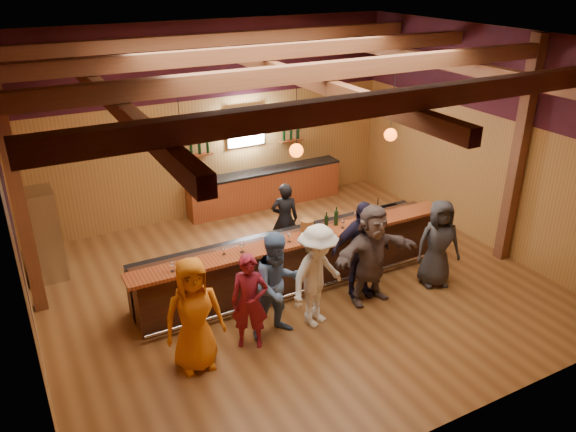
{
  "coord_description": "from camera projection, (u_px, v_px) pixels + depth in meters",
  "views": [
    {
      "loc": [
        -4.44,
        -8.0,
        5.66
      ],
      "look_at": [
        0.0,
        0.3,
        1.35
      ],
      "focal_mm": 35.0,
      "sensor_mm": 36.0,
      "label": 1
    }
  ],
  "objects": [
    {
      "name": "glass_f",
      "position": [
        343.0,
        222.0,
        10.4
      ],
      "size": [
        0.07,
        0.07,
        0.17
      ],
      "color": "silver",
      "rests_on": "bar_counter"
    },
    {
      "name": "ice_bucket",
      "position": [
        307.0,
        227.0,
        10.2
      ],
      "size": [
        0.24,
        0.24,
        0.26
      ],
      "primitive_type": "cylinder",
      "color": "brown",
      "rests_on": "bar_counter"
    },
    {
      "name": "pendant_lights",
      "position": [
        296.0,
        150.0,
        9.55
      ],
      "size": [
        4.24,
        0.24,
        1.37
      ],
      "color": "black",
      "rests_on": "room"
    },
    {
      "name": "glass_c",
      "position": [
        224.0,
        248.0,
        9.46
      ],
      "size": [
        0.07,
        0.07,
        0.16
      ],
      "color": "silver",
      "rests_on": "bar_counter"
    },
    {
      "name": "wine_shelves",
      "position": [
        247.0,
        145.0,
        13.46
      ],
      "size": [
        3.0,
        0.18,
        0.3
      ],
      "color": "maroon",
      "rests_on": "room"
    },
    {
      "name": "customer_dark",
      "position": [
        438.0,
        243.0,
        10.43
      ],
      "size": [
        0.97,
        0.79,
        1.71
      ],
      "primitive_type": "imported",
      "rotation": [
        0.0,
        0.0,
        -0.34
      ],
      "color": "#2C2B2E",
      "rests_on": "ground"
    },
    {
      "name": "customer_brown",
      "position": [
        372.0,
        254.0,
        9.87
      ],
      "size": [
        1.75,
        0.59,
        1.87
      ],
      "primitive_type": "imported",
      "rotation": [
        0.0,
        0.0,
        0.02
      ],
      "color": "#5D4C4A",
      "rests_on": "ground"
    },
    {
      "name": "customer_denim",
      "position": [
        278.0,
        285.0,
        8.97
      ],
      "size": [
        0.9,
        0.71,
        1.83
      ],
      "primitive_type": "imported",
      "rotation": [
        0.0,
        0.0,
        0.01
      ],
      "color": "#506FA0",
      "rests_on": "ground"
    },
    {
      "name": "glass_e",
      "position": [
        289.0,
        235.0,
        9.88
      ],
      "size": [
        0.08,
        0.08,
        0.18
      ],
      "color": "silver",
      "rests_on": "bar_counter"
    },
    {
      "name": "room",
      "position": [
        295.0,
        120.0,
        9.39
      ],
      "size": [
        9.04,
        9.0,
        4.52
      ],
      "color": "brown",
      "rests_on": "ground"
    },
    {
      "name": "bottle_b",
      "position": [
        336.0,
        218.0,
        10.5
      ],
      "size": [
        0.08,
        0.08,
        0.37
      ],
      "color": "black",
      "rests_on": "bar_counter"
    },
    {
      "name": "customer_white",
      "position": [
        317.0,
        276.0,
        9.23
      ],
      "size": [
        1.35,
        1.06,
        1.83
      ],
      "primitive_type": "imported",
      "rotation": [
        0.0,
        0.0,
        0.37
      ],
      "color": "white",
      "rests_on": "ground"
    },
    {
      "name": "bar_counter",
      "position": [
        293.0,
        259.0,
        10.59
      ],
      "size": [
        6.3,
        1.07,
        1.11
      ],
      "color": "black",
      "rests_on": "ground"
    },
    {
      "name": "bartender",
      "position": [
        285.0,
        219.0,
        11.59
      ],
      "size": [
        0.66,
        0.55,
        1.56
      ],
      "primitive_type": "imported",
      "rotation": [
        0.0,
        0.0,
        2.78
      ],
      "color": "black",
      "rests_on": "ground"
    },
    {
      "name": "customer_orange",
      "position": [
        194.0,
        315.0,
        8.23
      ],
      "size": [
        0.93,
        0.63,
        1.83
      ],
      "primitive_type": "imported",
      "rotation": [
        0.0,
        0.0,
        -0.05
      ],
      "color": "orange",
      "rests_on": "ground"
    },
    {
      "name": "framed_pictures",
      "position": [
        278.0,
        120.0,
        13.67
      ],
      "size": [
        5.35,
        0.05,
        0.45
      ],
      "color": "black",
      "rests_on": "room"
    },
    {
      "name": "glass_g",
      "position": [
        356.0,
        214.0,
        10.65
      ],
      "size": [
        0.09,
        0.09,
        0.2
      ],
      "color": "silver",
      "rests_on": "bar_counter"
    },
    {
      "name": "customer_navy",
      "position": [
        361.0,
        250.0,
        10.04
      ],
      "size": [
        1.16,
        0.64,
        1.86
      ],
      "primitive_type": "imported",
      "rotation": [
        0.0,
        0.0,
        -0.18
      ],
      "color": "black",
      "rests_on": "ground"
    },
    {
      "name": "back_bar_cabinet",
      "position": [
        266.0,
        188.0,
        13.98
      ],
      "size": [
        4.0,
        0.52,
        0.95
      ],
      "color": "maroon",
      "rests_on": "ground"
    },
    {
      "name": "customer_redvest",
      "position": [
        250.0,
        302.0,
        8.74
      ],
      "size": [
        0.7,
        0.63,
        1.62
      ],
      "primitive_type": "imported",
      "rotation": [
        0.0,
        0.0,
        -0.51
      ],
      "color": "maroon",
      "rests_on": "ground"
    },
    {
      "name": "window",
      "position": [
        245.0,
        126.0,
        13.33
      ],
      "size": [
        0.95,
        0.09,
        0.95
      ],
      "color": "silver",
      "rests_on": "room"
    },
    {
      "name": "stainless_fridge",
      "position": [
        40.0,
        235.0,
        10.63
      ],
      "size": [
        0.7,
        0.7,
        1.8
      ],
      "primitive_type": "cube",
      "color": "silver",
      "rests_on": "ground"
    },
    {
      "name": "glass_h",
      "position": [
        382.0,
        212.0,
        10.77
      ],
      "size": [
        0.08,
        0.08,
        0.18
      ],
      "color": "silver",
      "rests_on": "bar_counter"
    },
    {
      "name": "bottle_a",
      "position": [
        326.0,
        222.0,
        10.4
      ],
      "size": [
        0.07,
        0.07,
        0.32
      ],
      "color": "black",
      "rests_on": "bar_counter"
    },
    {
      "name": "glass_b",
      "position": [
        194.0,
        259.0,
        9.12
      ],
      "size": [
        0.07,
        0.07,
        0.16
      ],
      "color": "silver",
      "rests_on": "bar_counter"
    },
    {
      "name": "glass_d",
      "position": [
        242.0,
        245.0,
        9.52
      ],
      "size": [
        0.09,
        0.09,
        0.2
      ],
      "color": "silver",
      "rests_on": "bar_counter"
    },
    {
      "name": "glass_a",
      "position": [
        172.0,
        265.0,
        8.93
      ],
      "size": [
        0.08,
        0.08,
        0.18
      ],
      "color": "silver",
      "rests_on": "bar_counter"
    }
  ]
}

